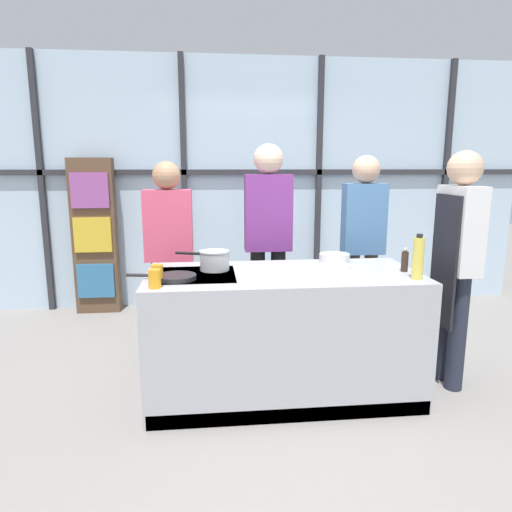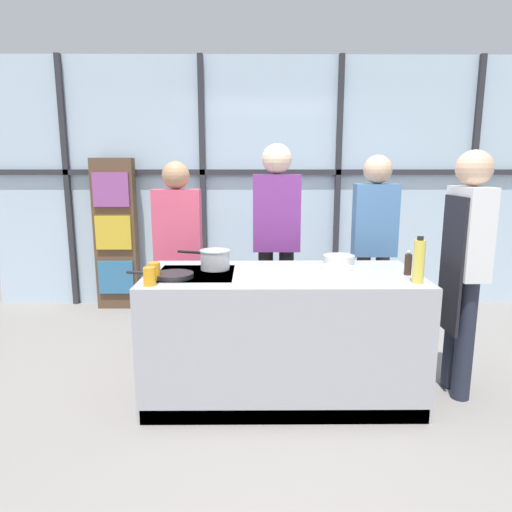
{
  "view_description": "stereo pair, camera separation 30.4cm",
  "coord_description": "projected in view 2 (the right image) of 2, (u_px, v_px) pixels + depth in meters",
  "views": [
    {
      "loc": [
        -0.5,
        -3.02,
        1.6
      ],
      "look_at": [
        -0.18,
        0.1,
        0.99
      ],
      "focal_mm": 32.0,
      "sensor_mm": 36.0,
      "label": 1
    },
    {
      "loc": [
        -0.2,
        -3.04,
        1.6
      ],
      "look_at": [
        -0.18,
        0.1,
        0.99
      ],
      "focal_mm": 32.0,
      "sensor_mm": 36.0,
      "label": 2
    }
  ],
  "objects": [
    {
      "name": "spectator_center_right",
      "position": [
        374.0,
        238.0,
        3.9
      ],
      "size": [
        0.37,
        0.24,
        1.7
      ],
      "rotation": [
        0.0,
        0.0,
        3.14
      ],
      "color": "#47382D",
      "rests_on": "ground_plane"
    },
    {
      "name": "spectator_far_left",
      "position": [
        178.0,
        244.0,
        3.9
      ],
      "size": [
        0.4,
        0.23,
        1.65
      ],
      "rotation": [
        0.0,
        0.0,
        3.14
      ],
      "color": "black",
      "rests_on": "ground_plane"
    },
    {
      "name": "bookshelf",
      "position": [
        116.0,
        234.0,
        5.14
      ],
      "size": [
        0.47,
        0.19,
        1.7
      ],
      "color": "brown",
      "rests_on": "ground_plane"
    },
    {
      "name": "saucepan",
      "position": [
        215.0,
        259.0,
        3.23
      ],
      "size": [
        0.38,
        0.21,
        0.14
      ],
      "color": "silver",
      "rests_on": "demo_island"
    },
    {
      "name": "oil_bottle",
      "position": [
        419.0,
        261.0,
        2.84
      ],
      "size": [
        0.07,
        0.07,
        0.3
      ],
      "color": "#E0CC4C",
      "rests_on": "demo_island"
    },
    {
      "name": "chef",
      "position": [
        465.0,
        257.0,
        3.11
      ],
      "size": [
        0.24,
        0.39,
        1.71
      ],
      "rotation": [
        0.0,
        0.0,
        1.57
      ],
      "color": "#232838",
      "rests_on": "ground_plane"
    },
    {
      "name": "back_window_wall",
      "position": [
        270.0,
        184.0,
        5.23
      ],
      "size": [
        6.4,
        0.1,
        2.8
      ],
      "color": "silver",
      "rests_on": "ground_plane"
    },
    {
      "name": "frying_pan",
      "position": [
        173.0,
        275.0,
        2.99
      ],
      "size": [
        0.46,
        0.26,
        0.03
      ],
      "color": "#232326",
      "rests_on": "demo_island"
    },
    {
      "name": "spectator_center_left",
      "position": [
        276.0,
        233.0,
        3.88
      ],
      "size": [
        0.4,
        0.25,
        1.79
      ],
      "rotation": [
        0.0,
        0.0,
        3.14
      ],
      "color": "black",
      "rests_on": "ground_plane"
    },
    {
      "name": "ground_plane",
      "position": [
        281.0,
        392.0,
        3.29
      ],
      "size": [
        18.0,
        18.0,
        0.0
      ],
      "primitive_type": "plane",
      "color": "gray"
    },
    {
      "name": "juice_glass_far",
      "position": [
        154.0,
        271.0,
        2.93
      ],
      "size": [
        0.08,
        0.08,
        0.11
      ],
      "primitive_type": "cylinder",
      "color": "orange",
      "rests_on": "demo_island"
    },
    {
      "name": "pepper_grinder",
      "position": [
        408.0,
        264.0,
        3.06
      ],
      "size": [
        0.05,
        0.05,
        0.17
      ],
      "color": "#332319",
      "rests_on": "demo_island"
    },
    {
      "name": "demo_island",
      "position": [
        281.0,
        334.0,
        3.21
      ],
      "size": [
        1.87,
        0.84,
        0.89
      ],
      "color": "#A8AAB2",
      "rests_on": "ground_plane"
    },
    {
      "name": "juice_glass_near",
      "position": [
        150.0,
        276.0,
        2.79
      ],
      "size": [
        0.08,
        0.08,
        0.11
      ],
      "primitive_type": "cylinder",
      "color": "orange",
      "rests_on": "demo_island"
    },
    {
      "name": "white_plate",
      "position": [
        337.0,
        267.0,
        3.27
      ],
      "size": [
        0.23,
        0.23,
        0.01
      ],
      "primitive_type": "cylinder",
      "color": "white",
      "rests_on": "demo_island"
    },
    {
      "name": "mixing_bowl",
      "position": [
        339.0,
        259.0,
        3.42
      ],
      "size": [
        0.23,
        0.23,
        0.06
      ],
      "color": "silver",
      "rests_on": "demo_island"
    }
  ]
}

